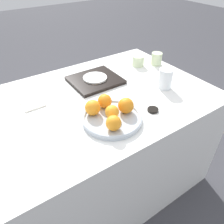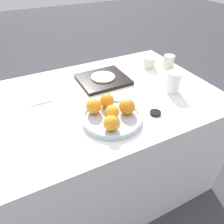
{
  "view_description": "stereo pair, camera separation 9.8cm",
  "coord_description": "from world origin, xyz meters",
  "px_view_note": "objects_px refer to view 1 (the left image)",
  "views": [
    {
      "loc": [
        -0.36,
        -0.86,
        1.34
      ],
      "look_at": [
        0.08,
        -0.21,
        0.75
      ],
      "focal_mm": 35.0,
      "sensor_mm": 36.0,
      "label": 1
    },
    {
      "loc": [
        -0.27,
        -0.91,
        1.34
      ],
      "look_at": [
        0.08,
        -0.21,
        0.75
      ],
      "focal_mm": 35.0,
      "sensor_mm": 36.0,
      "label": 2
    }
  ],
  "objects_px": {
    "water_glass": "(165,79)",
    "soy_dish": "(153,110)",
    "orange_2": "(93,108)",
    "side_plate": "(95,78)",
    "napkin": "(32,103)",
    "orange_1": "(114,123)",
    "cup_2": "(138,61)",
    "cup_0": "(157,59)",
    "orange_0": "(126,106)",
    "serving_tray": "(95,80)",
    "orange_4": "(112,112)",
    "orange_3": "(105,101)",
    "fruit_platter": "(112,118)"
  },
  "relations": [
    {
      "from": "water_glass",
      "to": "soy_dish",
      "type": "height_order",
      "value": "water_glass"
    },
    {
      "from": "orange_2",
      "to": "side_plate",
      "type": "xyz_separation_m",
      "value": [
        0.18,
        0.29,
        -0.03
      ]
    },
    {
      "from": "orange_2",
      "to": "napkin",
      "type": "xyz_separation_m",
      "value": [
        -0.2,
        0.27,
        -0.05
      ]
    },
    {
      "from": "orange_1",
      "to": "cup_2",
      "type": "xyz_separation_m",
      "value": [
        0.52,
        0.47,
        -0.02
      ]
    },
    {
      "from": "orange_2",
      "to": "cup_0",
      "type": "height_order",
      "value": "orange_2"
    },
    {
      "from": "cup_0",
      "to": "napkin",
      "type": "xyz_separation_m",
      "value": [
        -0.86,
        0.0,
        -0.04
      ]
    },
    {
      "from": "orange_0",
      "to": "water_glass",
      "type": "relative_size",
      "value": 0.66
    },
    {
      "from": "orange_0",
      "to": "serving_tray",
      "type": "relative_size",
      "value": 0.26
    },
    {
      "from": "orange_0",
      "to": "cup_2",
      "type": "distance_m",
      "value": 0.57
    },
    {
      "from": "orange_4",
      "to": "side_plate",
      "type": "height_order",
      "value": "orange_4"
    },
    {
      "from": "orange_3",
      "to": "side_plate",
      "type": "height_order",
      "value": "orange_3"
    },
    {
      "from": "water_glass",
      "to": "side_plate",
      "type": "bearing_deg",
      "value": 135.68
    },
    {
      "from": "orange_3",
      "to": "serving_tray",
      "type": "relative_size",
      "value": 0.24
    },
    {
      "from": "orange_0",
      "to": "orange_4",
      "type": "relative_size",
      "value": 1.18
    },
    {
      "from": "fruit_platter",
      "to": "orange_0",
      "type": "bearing_deg",
      "value": -1.0
    },
    {
      "from": "side_plate",
      "to": "orange_1",
      "type": "bearing_deg",
      "value": -110.69
    },
    {
      "from": "cup_0",
      "to": "side_plate",
      "type": "bearing_deg",
      "value": 176.77
    },
    {
      "from": "orange_1",
      "to": "serving_tray",
      "type": "relative_size",
      "value": 0.24
    },
    {
      "from": "fruit_platter",
      "to": "soy_dish",
      "type": "xyz_separation_m",
      "value": [
        0.21,
        -0.05,
        -0.01
      ]
    },
    {
      "from": "orange_2",
      "to": "cup_2",
      "type": "distance_m",
      "value": 0.63
    },
    {
      "from": "orange_1",
      "to": "orange_3",
      "type": "distance_m",
      "value": 0.17
    },
    {
      "from": "serving_tray",
      "to": "cup_2",
      "type": "bearing_deg",
      "value": 4.87
    },
    {
      "from": "orange_3",
      "to": "fruit_platter",
      "type": "bearing_deg",
      "value": -101.32
    },
    {
      "from": "cup_2",
      "to": "fruit_platter",
      "type": "bearing_deg",
      "value": -140.51
    },
    {
      "from": "orange_3",
      "to": "water_glass",
      "type": "distance_m",
      "value": 0.4
    },
    {
      "from": "orange_2",
      "to": "cup_0",
      "type": "xyz_separation_m",
      "value": [
        0.65,
        0.27,
        -0.01
      ]
    },
    {
      "from": "cup_0",
      "to": "water_glass",
      "type": "bearing_deg",
      "value": -124.75
    },
    {
      "from": "orange_4",
      "to": "serving_tray",
      "type": "height_order",
      "value": "orange_4"
    },
    {
      "from": "fruit_platter",
      "to": "orange_4",
      "type": "relative_size",
      "value": 4.42
    },
    {
      "from": "cup_0",
      "to": "orange_1",
      "type": "bearing_deg",
      "value": -147.13
    },
    {
      "from": "serving_tray",
      "to": "cup_2",
      "type": "relative_size",
      "value": 3.58
    },
    {
      "from": "orange_4",
      "to": "soy_dish",
      "type": "xyz_separation_m",
      "value": [
        0.21,
        -0.05,
        -0.04
      ]
    },
    {
      "from": "serving_tray",
      "to": "side_plate",
      "type": "xyz_separation_m",
      "value": [
        0.0,
        0.0,
        0.02
      ]
    },
    {
      "from": "orange_0",
      "to": "fruit_platter",
      "type": "bearing_deg",
      "value": 179.0
    },
    {
      "from": "cup_0",
      "to": "soy_dish",
      "type": "bearing_deg",
      "value": -134.73
    },
    {
      "from": "orange_4",
      "to": "cup_0",
      "type": "bearing_deg",
      "value": 29.73
    },
    {
      "from": "orange_1",
      "to": "serving_tray",
      "type": "bearing_deg",
      "value": 69.31
    },
    {
      "from": "side_plate",
      "to": "cup_0",
      "type": "height_order",
      "value": "cup_0"
    },
    {
      "from": "cup_2",
      "to": "napkin",
      "type": "xyz_separation_m",
      "value": [
        -0.74,
        -0.06,
        -0.03
      ]
    },
    {
      "from": "orange_4",
      "to": "soy_dish",
      "type": "relative_size",
      "value": 1.16
    },
    {
      "from": "cup_2",
      "to": "cup_0",
      "type": "bearing_deg",
      "value": -26.53
    },
    {
      "from": "fruit_platter",
      "to": "water_glass",
      "type": "relative_size",
      "value": 2.46
    },
    {
      "from": "orange_4",
      "to": "fruit_platter",
      "type": "bearing_deg",
      "value": -172.58
    },
    {
      "from": "orange_0",
      "to": "orange_1",
      "type": "height_order",
      "value": "orange_0"
    },
    {
      "from": "serving_tray",
      "to": "cup_0",
      "type": "bearing_deg",
      "value": -3.23
    },
    {
      "from": "orange_3",
      "to": "orange_4",
      "type": "height_order",
      "value": "orange_3"
    },
    {
      "from": "orange_4",
      "to": "water_glass",
      "type": "distance_m",
      "value": 0.42
    },
    {
      "from": "orange_0",
      "to": "orange_4",
      "type": "height_order",
      "value": "orange_0"
    },
    {
      "from": "soy_dish",
      "to": "orange_4",
      "type": "bearing_deg",
      "value": 166.88
    },
    {
      "from": "serving_tray",
      "to": "side_plate",
      "type": "relative_size",
      "value": 1.98
    }
  ]
}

